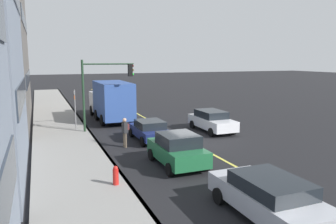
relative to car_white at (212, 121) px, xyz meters
name	(u,v)px	position (x,y,z in m)	size (l,w,h in m)	color
ground	(191,143)	(-2.40, 2.86, -0.79)	(200.00, 200.00, 0.00)	black
sidewalk_slab	(70,154)	(-2.40, 10.23, -0.72)	(80.00, 3.84, 0.15)	gray
curb_edge	(103,150)	(-2.40, 8.39, -0.72)	(80.00, 0.16, 0.15)	slate
lane_stripe_center	(191,142)	(-2.40, 2.86, -0.79)	(80.00, 0.16, 0.01)	#D8CC4C
car_white	(212,121)	(0.00, 0.00, 0.00)	(4.40, 1.95, 1.51)	silver
car_navy	(150,130)	(-0.91, 5.09, -0.10)	(3.92, 1.92, 1.33)	navy
car_green	(177,149)	(-6.21, 5.43, 0.03)	(3.82, 2.04, 1.63)	#1E6038
car_silver	(269,196)	(-12.32, 4.82, -0.03)	(4.61, 2.10, 1.44)	#A8AAB2
truck_blue	(111,100)	(7.00, 5.87, 0.95)	(7.79, 2.62, 3.33)	silver
pedestrian_with_backpack	(125,130)	(-1.93, 6.97, 0.25)	(0.45, 0.40, 1.77)	brown
traffic_light_mast	(104,83)	(2.71, 7.24, 2.76)	(0.28, 3.75, 5.17)	#1E3823
street_sign_post	(75,107)	(3.66, 9.21, 0.99)	(0.60, 0.08, 3.04)	slate
fire_hydrant	(116,177)	(-7.92, 8.91, -0.33)	(0.24, 0.24, 0.94)	red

